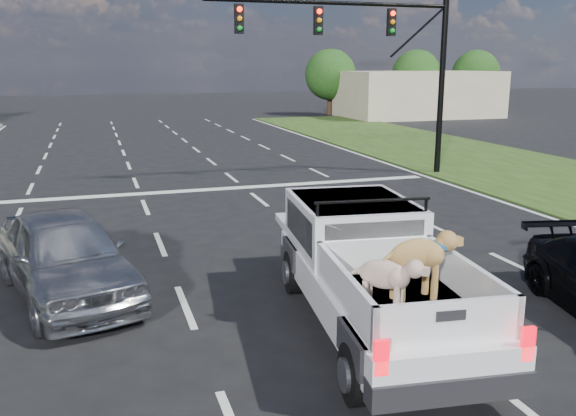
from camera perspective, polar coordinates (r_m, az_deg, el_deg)
ground at (r=11.30m, az=-0.69°, el=-8.18°), size 160.00×160.00×0.00m
road_markings at (r=17.40m, az=-7.05°, el=-0.54°), size 17.75×60.00×0.01m
traffic_signal at (r=22.98m, az=9.10°, el=14.61°), size 9.11×0.31×7.00m
building_right at (r=50.74m, az=12.08°, el=10.38°), size 12.00×7.00×3.60m
tree_far_d at (r=51.71m, az=3.99°, el=12.33°), size 4.20×4.20×5.40m
tree_far_e at (r=55.16m, az=11.91°, el=12.14°), size 4.20×4.20×5.40m
tree_far_f at (r=58.34m, az=17.16°, el=11.90°), size 4.20×4.20×5.40m
pickup_truck at (r=9.86m, az=7.76°, el=-5.57°), size 2.64×5.78×2.09m
silver_sedan at (r=11.71m, az=-20.10°, el=-4.19°), size 3.00×4.92×1.57m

